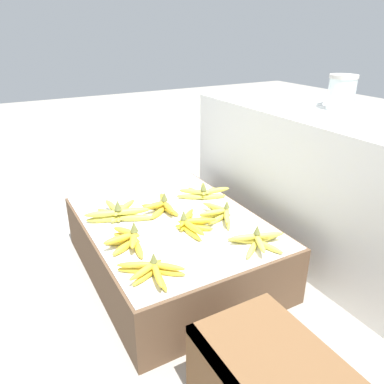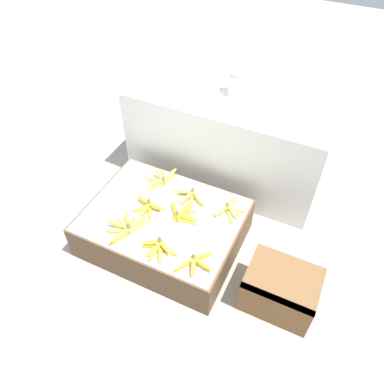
# 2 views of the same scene
# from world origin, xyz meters

# --- Properties ---
(ground_plane) EXTENTS (10.00, 10.00, 0.00)m
(ground_plane) POSITION_xyz_m (0.00, 0.00, 0.00)
(ground_plane) COLOR gray
(display_platform) EXTENTS (0.95, 0.73, 0.26)m
(display_platform) POSITION_xyz_m (0.00, 0.00, 0.13)
(display_platform) COLOR brown
(display_platform) RESTS_ON ground_plane
(back_vendor_table) EXTENTS (1.38, 0.53, 0.69)m
(back_vendor_table) POSITION_xyz_m (0.11, 0.74, 0.35)
(back_vendor_table) COLOR white
(back_vendor_table) RESTS_ON ground_plane
(banana_bunch_front_midleft) EXTENTS (0.23, 0.29, 0.10)m
(banana_bunch_front_midleft) POSITION_xyz_m (-0.13, -0.20, 0.29)
(banana_bunch_front_midleft) COLOR gold
(banana_bunch_front_midleft) RESTS_ON display_platform
(banana_bunch_front_midright) EXTENTS (0.23, 0.16, 0.10)m
(banana_bunch_front_midright) POSITION_xyz_m (0.11, -0.25, 0.29)
(banana_bunch_front_midright) COLOR gold
(banana_bunch_front_midright) RESTS_ON display_platform
(banana_bunch_front_right) EXTENTS (0.21, 0.21, 0.08)m
(banana_bunch_front_right) POSITION_xyz_m (0.33, -0.24, 0.29)
(banana_bunch_front_right) COLOR gold
(banana_bunch_front_right) RESTS_ON display_platform
(banana_bunch_middle_midleft) EXTENTS (0.21, 0.15, 0.10)m
(banana_bunch_middle_midleft) POSITION_xyz_m (-0.10, -0.00, 0.29)
(banana_bunch_middle_midleft) COLOR gold
(banana_bunch_middle_midleft) RESTS_ON display_platform
(banana_bunch_middle_midright) EXTENTS (0.24, 0.17, 0.09)m
(banana_bunch_middle_midright) POSITION_xyz_m (0.11, 0.04, 0.29)
(banana_bunch_middle_midright) COLOR yellow
(banana_bunch_middle_midright) RESTS_ON display_platform
(banana_bunch_back_midleft) EXTENTS (0.19, 0.26, 0.09)m
(banana_bunch_back_midleft) POSITION_xyz_m (-0.14, 0.24, 0.29)
(banana_bunch_back_midleft) COLOR gold
(banana_bunch_back_midleft) RESTS_ON display_platform
(banana_bunch_back_midright) EXTENTS (0.26, 0.16, 0.09)m
(banana_bunch_back_midright) POSITION_xyz_m (0.09, 0.19, 0.29)
(banana_bunch_back_midright) COLOR #DBCC4C
(banana_bunch_back_midright) RESTS_ON display_platform
(banana_bunch_back_right) EXTENTS (0.20, 0.23, 0.09)m
(banana_bunch_back_right) POSITION_xyz_m (0.36, 0.20, 0.29)
(banana_bunch_back_right) COLOR #DBCC4C
(banana_bunch_back_right) RESTS_ON display_platform
(glass_jar) EXTENTS (0.13, 0.13, 0.16)m
(glass_jar) POSITION_xyz_m (0.13, 0.82, 0.77)
(glass_jar) COLOR silver
(glass_jar) RESTS_ON back_vendor_table
(foam_tray_white) EXTENTS (0.24, 0.21, 0.02)m
(foam_tray_white) POSITION_xyz_m (-0.10, 0.72, 0.70)
(foam_tray_white) COLOR white
(foam_tray_white) RESTS_ON back_vendor_table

